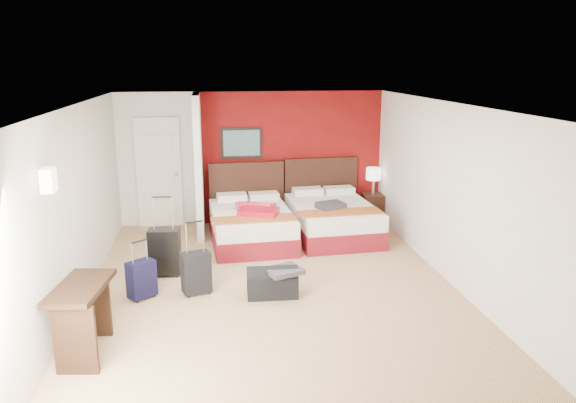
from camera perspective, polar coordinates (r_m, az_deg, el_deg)
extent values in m
plane|color=tan|center=(7.73, -1.68, -8.76)|extent=(6.50, 6.50, 0.00)
cube|color=silver|center=(10.50, -3.75, 4.55)|extent=(5.00, 0.04, 2.50)
cube|color=silver|center=(7.49, -21.12, -0.42)|extent=(0.04, 6.50, 2.50)
cube|color=black|center=(10.38, -4.86, 6.09)|extent=(0.78, 0.03, 0.58)
cube|color=white|center=(5.90, -23.66, 2.04)|extent=(0.12, 0.20, 0.24)
cube|color=maroon|center=(10.56, 0.33, 4.64)|extent=(3.50, 0.04, 2.50)
cube|color=silver|center=(9.84, -9.28, 3.73)|extent=(0.12, 1.20, 2.50)
cube|color=silver|center=(10.51, -13.28, 2.95)|extent=(0.82, 0.06, 2.05)
cube|color=silver|center=(9.44, -3.84, -2.60)|extent=(1.44, 1.98, 0.57)
cube|color=silver|center=(9.79, 4.60, -1.94)|extent=(1.51, 2.06, 0.59)
cube|color=red|center=(9.26, -3.21, -0.75)|extent=(0.89, 1.03, 0.11)
cube|color=#39393E|center=(9.39, 4.45, -0.43)|extent=(0.52, 0.47, 0.11)
cube|color=#321A10|center=(10.80, 8.76, -0.64)|extent=(0.40, 0.40, 0.54)
cylinder|color=white|center=(10.67, 8.87, 2.11)|extent=(0.34, 0.34, 0.52)
cube|color=black|center=(8.18, -12.68, -5.27)|extent=(0.47, 0.31, 0.67)
cube|color=black|center=(7.49, -9.53, -7.48)|extent=(0.42, 0.33, 0.55)
cube|color=black|center=(7.51, -14.99, -7.98)|extent=(0.41, 0.38, 0.49)
cube|color=black|center=(7.36, -1.64, -8.56)|extent=(0.68, 0.38, 0.34)
cube|color=#3D3D42|center=(7.26, -0.42, -7.20)|extent=(0.56, 0.52, 0.06)
cube|color=black|center=(6.30, -20.49, -11.43)|extent=(0.60, 1.00, 0.79)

